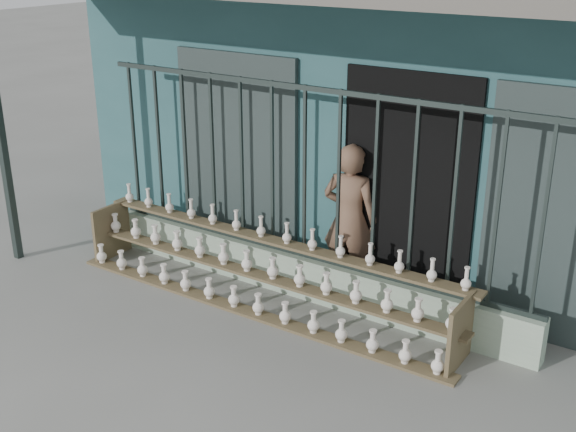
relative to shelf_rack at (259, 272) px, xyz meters
The scene contains 6 objects.
ground 1.00m from the shelf_rack, 72.45° to the right, with size 60.00×60.00×0.00m, color slate.
workshop_building 3.59m from the shelf_rack, 85.14° to the left, with size 7.40×6.60×3.21m.
parapet_wall 0.52m from the shelf_rack, 56.06° to the left, with size 5.00×0.20×0.45m, color #A1B89E.
security_fence 1.10m from the shelf_rack, 56.06° to the left, with size 5.00×0.04×1.80m.
shelf_rack is the anchor object (origin of this frame).
elderly_woman 1.10m from the shelf_rack, 53.19° to the left, with size 0.59×0.39×1.63m, color brown.
Camera 1 is at (3.64, -4.52, 3.58)m, focal length 45.00 mm.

